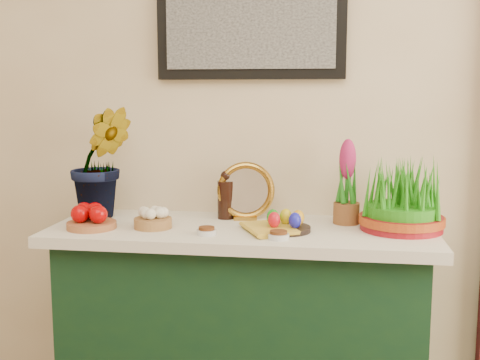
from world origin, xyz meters
name	(u,v)px	position (x,y,z in m)	size (l,w,h in m)	color
sideboard	(242,345)	(-0.11, 2.00, 0.42)	(1.30, 0.45, 0.85)	#133419
tablecloth	(242,231)	(-0.11, 2.00, 0.87)	(1.40, 0.55, 0.04)	silver
hyacinth_green	(101,144)	(-0.67, 2.09, 1.18)	(0.29, 0.25, 0.58)	#227B1A
apple_bowl	(91,218)	(-0.64, 1.89, 0.93)	(0.21, 0.21, 0.09)	#9B5B35
garlic_basket	(153,219)	(-0.42, 1.93, 0.92)	(0.16, 0.16, 0.08)	#A47142
vinegar_cruet	(226,197)	(-0.19, 2.13, 0.97)	(0.06, 0.06, 0.19)	black
mirror	(246,192)	(-0.11, 2.13, 1.00)	(0.23, 0.09, 0.23)	#B7862E
book	(248,229)	(-0.07, 1.90, 0.90)	(0.14, 0.21, 0.03)	gold
spice_dish_left	(207,231)	(-0.21, 1.86, 0.90)	(0.07, 0.07, 0.03)	silver
spice_dish_right	(278,235)	(0.04, 1.83, 0.90)	(0.07, 0.07, 0.03)	silver
egg_plate	(285,224)	(0.06, 1.95, 0.92)	(0.24, 0.24, 0.08)	black
hyacinth_pink	(347,186)	(0.28, 2.11, 1.03)	(0.10, 0.10, 0.32)	brown
wheatgrass_sabzeh	(402,200)	(0.47, 2.03, 1.00)	(0.30, 0.30, 0.25)	maroon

